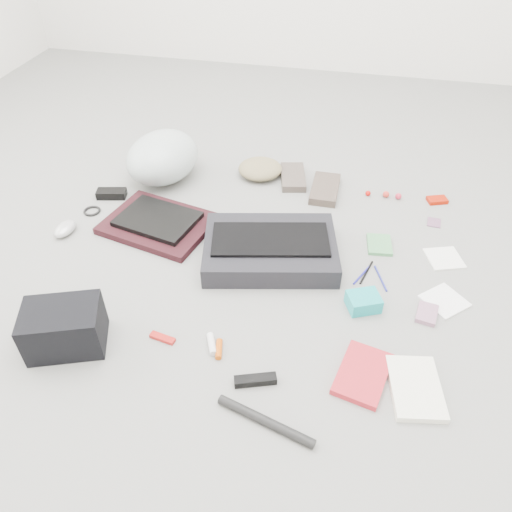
% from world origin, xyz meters
% --- Properties ---
extents(ground_plane, '(4.00, 4.00, 0.00)m').
position_xyz_m(ground_plane, '(0.00, 0.00, 0.00)').
color(ground_plane, slate).
extents(messenger_bag, '(0.54, 0.44, 0.08)m').
position_xyz_m(messenger_bag, '(0.04, 0.06, 0.04)').
color(messenger_bag, black).
rests_on(messenger_bag, ground_plane).
extents(bag_flap, '(0.45, 0.28, 0.01)m').
position_xyz_m(bag_flap, '(0.04, 0.06, 0.09)').
color(bag_flap, black).
rests_on(bag_flap, messenger_bag).
extents(laptop_sleeve, '(0.47, 0.39, 0.03)m').
position_xyz_m(laptop_sleeve, '(-0.43, 0.15, 0.01)').
color(laptop_sleeve, black).
rests_on(laptop_sleeve, ground_plane).
extents(laptop, '(0.34, 0.28, 0.02)m').
position_xyz_m(laptop, '(-0.43, 0.15, 0.04)').
color(laptop, black).
rests_on(laptop, laptop_sleeve).
extents(bike_helmet, '(0.38, 0.43, 0.22)m').
position_xyz_m(bike_helmet, '(-0.54, 0.50, 0.11)').
color(bike_helmet, silver).
rests_on(bike_helmet, ground_plane).
extents(beanie, '(0.24, 0.24, 0.07)m').
position_xyz_m(beanie, '(-0.12, 0.62, 0.03)').
color(beanie, '#867852').
rests_on(beanie, ground_plane).
extents(mitten_left, '(0.15, 0.23, 0.03)m').
position_xyz_m(mitten_left, '(0.03, 0.61, 0.02)').
color(mitten_left, brown).
rests_on(mitten_left, ground_plane).
extents(mitten_right, '(0.12, 0.23, 0.03)m').
position_xyz_m(mitten_right, '(0.19, 0.54, 0.02)').
color(mitten_right, brown).
rests_on(mitten_right, ground_plane).
extents(power_brick, '(0.13, 0.08, 0.03)m').
position_xyz_m(power_brick, '(-0.71, 0.30, 0.02)').
color(power_brick, black).
rests_on(power_brick, ground_plane).
extents(cable_coil, '(0.08, 0.08, 0.01)m').
position_xyz_m(cable_coil, '(-0.74, 0.18, 0.01)').
color(cable_coil, black).
rests_on(cable_coil, ground_plane).
extents(mouse, '(0.08, 0.12, 0.04)m').
position_xyz_m(mouse, '(-0.78, 0.03, 0.02)').
color(mouse, '#B4B4B4').
rests_on(mouse, ground_plane).
extents(camera_bag, '(0.27, 0.23, 0.15)m').
position_xyz_m(camera_bag, '(-0.49, -0.48, 0.07)').
color(camera_bag, black).
rests_on(camera_bag, ground_plane).
extents(multitool, '(0.09, 0.04, 0.01)m').
position_xyz_m(multitool, '(-0.21, -0.40, 0.01)').
color(multitool, '#A61612').
rests_on(multitool, ground_plane).
extents(toiletry_tube_white, '(0.05, 0.08, 0.02)m').
position_xyz_m(toiletry_tube_white, '(-0.05, -0.39, 0.01)').
color(toiletry_tube_white, silver).
rests_on(toiletry_tube_white, ground_plane).
extents(toiletry_tube_orange, '(0.03, 0.07, 0.02)m').
position_xyz_m(toiletry_tube_orange, '(-0.03, -0.41, 0.01)').
color(toiletry_tube_orange, '#C04A08').
rests_on(toiletry_tube_orange, ground_plane).
extents(u_lock, '(0.13, 0.07, 0.02)m').
position_xyz_m(u_lock, '(0.11, -0.49, 0.01)').
color(u_lock, black).
rests_on(u_lock, ground_plane).
extents(bike_pump, '(0.28, 0.10, 0.03)m').
position_xyz_m(bike_pump, '(0.16, -0.62, 0.01)').
color(bike_pump, black).
rests_on(bike_pump, ground_plane).
extents(book_red, '(0.18, 0.23, 0.02)m').
position_xyz_m(book_red, '(0.41, -0.40, 0.01)').
color(book_red, red).
rests_on(book_red, ground_plane).
extents(book_white, '(0.18, 0.23, 0.02)m').
position_xyz_m(book_white, '(0.56, -0.42, 0.01)').
color(book_white, white).
rests_on(book_white, ground_plane).
extents(notepad, '(0.10, 0.13, 0.01)m').
position_xyz_m(notepad, '(0.44, 0.22, 0.01)').
color(notepad, '#478A51').
rests_on(notepad, ground_plane).
extents(pen_blue, '(0.06, 0.11, 0.01)m').
position_xyz_m(pen_blue, '(0.38, 0.04, 0.00)').
color(pen_blue, '#1E1CA1').
rests_on(pen_blue, ground_plane).
extents(pen_black, '(0.04, 0.13, 0.01)m').
position_xyz_m(pen_black, '(0.40, 0.05, 0.00)').
color(pen_black, black).
rests_on(pen_black, ground_plane).
extents(pen_navy, '(0.05, 0.13, 0.01)m').
position_xyz_m(pen_navy, '(0.45, 0.03, 0.00)').
color(pen_navy, navy).
rests_on(pen_navy, ground_plane).
extents(accordion_wallet, '(0.13, 0.12, 0.05)m').
position_xyz_m(accordion_wallet, '(0.39, -0.12, 0.03)').
color(accordion_wallet, '#16A9AD').
rests_on(accordion_wallet, ground_plane).
extents(card_deck, '(0.08, 0.10, 0.02)m').
position_xyz_m(card_deck, '(0.60, -0.11, 0.01)').
color(card_deck, '#A36F8B').
rests_on(card_deck, ground_plane).
extents(napkin_top, '(0.16, 0.16, 0.01)m').
position_xyz_m(napkin_top, '(0.68, 0.19, 0.00)').
color(napkin_top, white).
rests_on(napkin_top, ground_plane).
extents(napkin_bottom, '(0.18, 0.18, 0.01)m').
position_xyz_m(napkin_bottom, '(0.66, -0.03, 0.00)').
color(napkin_bottom, white).
rests_on(napkin_bottom, ground_plane).
extents(lollipop_a, '(0.03, 0.03, 0.02)m').
position_xyz_m(lollipop_a, '(0.37, 0.56, 0.01)').
color(lollipop_a, '#C60904').
rests_on(lollipop_a, ground_plane).
extents(lollipop_b, '(0.04, 0.04, 0.03)m').
position_xyz_m(lollipop_b, '(0.45, 0.57, 0.01)').
color(lollipop_b, red).
rests_on(lollipop_b, ground_plane).
extents(lollipop_c, '(0.03, 0.03, 0.03)m').
position_xyz_m(lollipop_c, '(0.50, 0.56, 0.01)').
color(lollipop_c, '#BF2239').
rests_on(lollipop_c, ground_plane).
extents(altoids_tin, '(0.09, 0.08, 0.02)m').
position_xyz_m(altoids_tin, '(0.67, 0.58, 0.01)').
color(altoids_tin, '#AA1703').
rests_on(altoids_tin, ground_plane).
extents(stamp_sheet, '(0.06, 0.07, 0.00)m').
position_xyz_m(stamp_sheet, '(0.65, 0.42, 0.00)').
color(stamp_sheet, '#815274').
rests_on(stamp_sheet, ground_plane).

